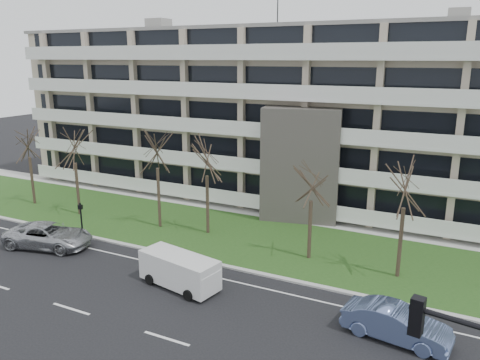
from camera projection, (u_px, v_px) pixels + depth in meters
The scene contains 16 objects.
ground at pixel (167, 339), 21.79m from camera, with size 160.00×160.00×0.00m, color black.
grass_verge at pixel (273, 242), 33.06m from camera, with size 90.00×10.00×0.06m, color #1D4416.
curb at pixel (242, 270), 28.71m from camera, with size 90.00×0.35×0.12m, color #B2B2AD.
sidewalk at pixel (299, 219), 37.83m from camera, with size 90.00×2.00×0.08m, color #B2B2AD.
lane_edge_line at pixel (231, 281), 27.43m from camera, with size 90.00×0.12×0.01m, color white.
apartment_building at pixel (327, 116), 41.82m from camera, with size 60.50×15.10×18.75m.
silver_pickup at pixel (49, 235), 32.15m from camera, with size 2.75×5.97×1.66m, color #A5A7AC.
blue_sedan at pixel (396, 323), 21.58m from camera, with size 1.70×4.89×1.61m, color #687DB5.
white_van at pixel (180, 268), 26.47m from camera, with size 5.09×2.68×1.88m.
pedestrian_signal at pixel (81, 218), 32.55m from camera, with size 0.29×0.24×2.97m.
tree_0 at pixel (27, 139), 40.32m from camera, with size 3.80×3.80×7.61m.
tree_1 at pixel (73, 142), 37.44m from camera, with size 3.93×3.93×7.87m.
tree_2 at pixel (156, 144), 34.48m from camera, with size 4.18×4.18×8.35m.
tree_3 at pixel (207, 152), 33.30m from camera, with size 3.94×3.94×7.89m.
tree_4 at pixel (312, 178), 29.11m from camera, with size 3.50×3.50×7.00m.
tree_5 at pixel (406, 180), 26.39m from camera, with size 3.86×3.86×7.72m.
Camera 1 is at (11.55, -15.70, 12.70)m, focal length 35.00 mm.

